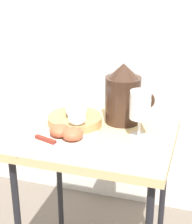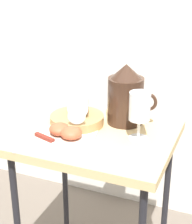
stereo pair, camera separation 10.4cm
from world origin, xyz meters
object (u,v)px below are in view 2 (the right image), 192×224
Objects in this scene: pitcher at (126,100)px; knife at (52,141)px; wine_glass_upright at (140,109)px; wine_glass_tipped_near at (78,105)px; apple_half_left at (60,129)px; table at (96,152)px; basket_tray at (77,120)px; apple_half_right at (71,133)px.

pitcher reaches higher than knife.
wine_glass_upright reaches higher than wine_glass_tipped_near.
apple_half_left is 0.06m from knife.
knife is at bearing -130.49° from table.
basket_tray is at bearing 82.15° from apple_half_left.
basket_tray is 0.12m from apple_half_right.
pitcher is 0.17m from wine_glass_tipped_near.
table is 0.16m from apple_half_left.
wine_glass_upright is 0.30m from knife.
basket_tray reaches higher than knife.
wine_glass_upright is at bearing -10.04° from wine_glass_tipped_near.
wine_glass_upright is at bearing 16.93° from apple_half_left.
basket_tray reaches higher than table.
pitcher reaches higher than table.
pitcher is 0.24m from apple_half_right.
table is 0.18m from wine_glass_tipped_near.
apple_half_right is at bearing -121.10° from pitcher.
apple_half_left is (-0.01, -0.12, -0.05)m from wine_glass_tipped_near.
apple_half_right is at bearing -14.15° from apple_half_left.
wine_glass_upright is 0.28m from apple_half_left.
apple_half_right is 0.33× the size of knife.
apple_half_left is at bearing 165.85° from apple_half_right.
table is at bearing -173.83° from wine_glass_upright.
basket_tray is 1.18× the size of wine_glass_upright.
table is at bearing -25.88° from basket_tray.
wine_glass_upright is 0.98× the size of wine_glass_tipped_near.
wine_glass_upright is 2.27× the size of apple_half_right.
apple_half_left is (-0.17, -0.19, -0.07)m from pitcher.
knife is (0.00, -0.06, -0.02)m from apple_half_left.
wine_glass_tipped_near is (0.00, 0.01, 0.05)m from basket_tray.
wine_glass_tipped_near is 2.33× the size of apple_half_right.
pitcher is 1.35× the size of wine_glass_upright.
table is 3.53× the size of basket_tray.
wine_glass_tipped_near is (-0.16, -0.07, -0.02)m from pitcher.
pitcher reaches higher than basket_tray.
basket_tray is 1.15× the size of wine_glass_tipped_near.
basket_tray is at bearing -152.36° from pitcher.
wine_glass_upright reaches higher than apple_half_right.
pitcher reaches higher than wine_glass_upright.
basket_tray is (-0.09, 0.05, 0.09)m from table.
knife is (-0.05, -0.05, -0.02)m from apple_half_right.
apple_half_left is 0.33× the size of knife.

